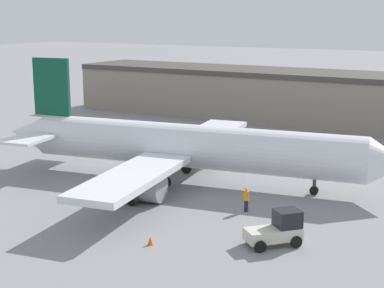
# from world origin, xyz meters

# --- Properties ---
(ground_plane) EXTENTS (400.00, 400.00, 0.00)m
(ground_plane) POSITION_xyz_m (0.00, 0.00, 0.00)
(ground_plane) COLOR gray
(terminal_building) EXTENTS (65.92, 10.73, 6.78)m
(terminal_building) POSITION_xyz_m (-1.57, 32.16, 3.40)
(terminal_building) COLOR gray
(terminal_building) RESTS_ON ground_plane
(airplane) EXTENTS (36.07, 30.38, 10.23)m
(airplane) POSITION_xyz_m (-0.89, -0.14, 3.02)
(airplane) COLOR white
(airplane) RESTS_ON ground_plane
(ground_crew_worker) EXTENTS (0.40, 0.40, 1.80)m
(ground_crew_worker) POSITION_xyz_m (7.31, -4.84, 0.96)
(ground_crew_worker) COLOR #1E2338
(ground_crew_worker) RESTS_ON ground_plane
(baggage_tug) EXTENTS (3.45, 3.58, 2.20)m
(baggage_tug) POSITION_xyz_m (11.66, -9.65, 1.01)
(baggage_tug) COLOR beige
(baggage_tug) RESTS_ON ground_plane
(belt_loader_truck) EXTENTS (2.80, 2.07, 2.46)m
(belt_loader_truck) POSITION_xyz_m (-1.31, -7.09, 1.11)
(belt_loader_truck) COLOR #2D2D33
(belt_loader_truck) RESTS_ON ground_plane
(safety_cone_near) EXTENTS (0.36, 0.36, 0.55)m
(safety_cone_near) POSITION_xyz_m (4.81, -13.62, 0.28)
(safety_cone_near) COLOR #EF590F
(safety_cone_near) RESTS_ON ground_plane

